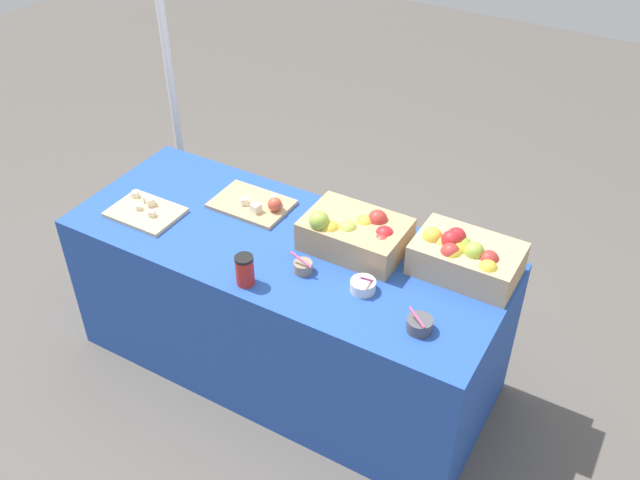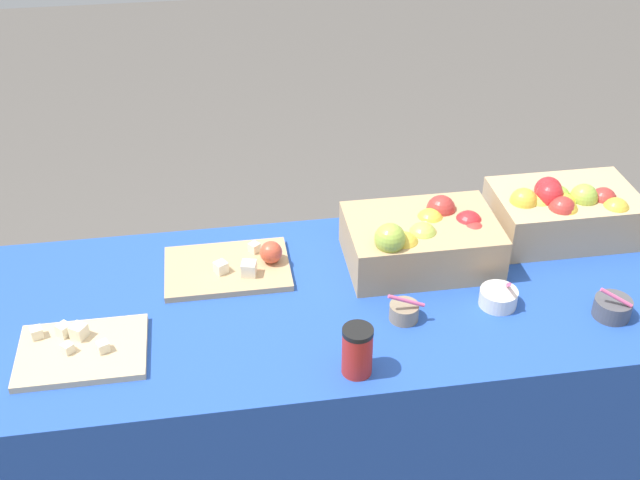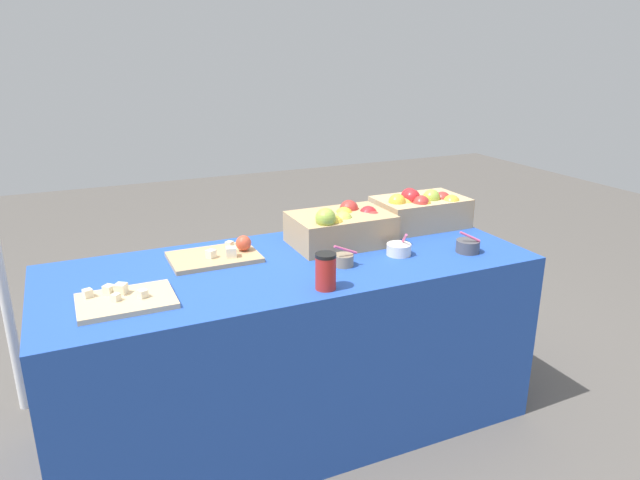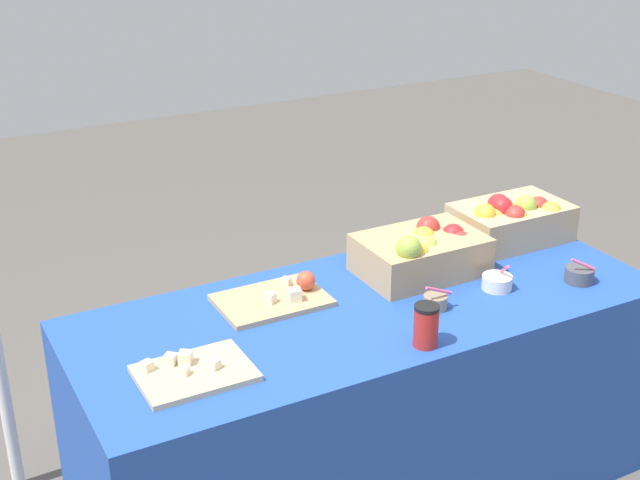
# 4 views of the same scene
# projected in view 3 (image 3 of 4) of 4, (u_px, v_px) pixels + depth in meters

# --- Properties ---
(ground_plane) EXTENTS (10.00, 10.00, 0.00)m
(ground_plane) POSITION_uv_depth(u_px,v_px,m) (294.00, 421.00, 2.51)
(ground_plane) COLOR #56514C
(table) EXTENTS (1.90, 0.76, 0.74)m
(table) POSITION_uv_depth(u_px,v_px,m) (293.00, 345.00, 2.39)
(table) COLOR #234CAD
(table) RESTS_ON ground_plane
(apple_crate_left) EXTENTS (0.41, 0.27, 0.19)m
(apple_crate_left) POSITION_uv_depth(u_px,v_px,m) (420.00, 209.00, 2.69)
(apple_crate_left) COLOR tan
(apple_crate_left) RESTS_ON table
(apple_crate_middle) EXTENTS (0.42, 0.28, 0.20)m
(apple_crate_middle) POSITION_uv_depth(u_px,v_px,m) (342.00, 226.00, 2.46)
(apple_crate_middle) COLOR tan
(apple_crate_middle) RESTS_ON table
(cutting_board_front) EXTENTS (0.31, 0.23, 0.05)m
(cutting_board_front) POSITION_uv_depth(u_px,v_px,m) (125.00, 300.00, 1.91)
(cutting_board_front) COLOR #D1B284
(cutting_board_front) RESTS_ON table
(cutting_board_back) EXTENTS (0.35, 0.24, 0.08)m
(cutting_board_back) POSITION_uv_depth(u_px,v_px,m) (219.00, 255.00, 2.31)
(cutting_board_back) COLOR tan
(cutting_board_back) RESTS_ON table
(sample_bowl_near) EXTENTS (0.10, 0.08, 0.09)m
(sample_bowl_near) POSITION_uv_depth(u_px,v_px,m) (344.00, 260.00, 2.23)
(sample_bowl_near) COLOR gray
(sample_bowl_near) RESTS_ON table
(sample_bowl_mid) EXTENTS (0.10, 0.10, 0.10)m
(sample_bowl_mid) POSITION_uv_depth(u_px,v_px,m) (399.00, 249.00, 2.35)
(sample_bowl_mid) COLOR silver
(sample_bowl_mid) RESTS_ON table
(sample_bowl_far) EXTENTS (0.10, 0.10, 0.10)m
(sample_bowl_far) POSITION_uv_depth(u_px,v_px,m) (468.00, 246.00, 2.38)
(sample_bowl_far) COLOR #4C4C51
(sample_bowl_far) RESTS_ON table
(coffee_cup) EXTENTS (0.07, 0.07, 0.13)m
(coffee_cup) POSITION_uv_depth(u_px,v_px,m) (326.00, 271.00, 2.00)
(coffee_cup) COLOR red
(coffee_cup) RESTS_ON table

